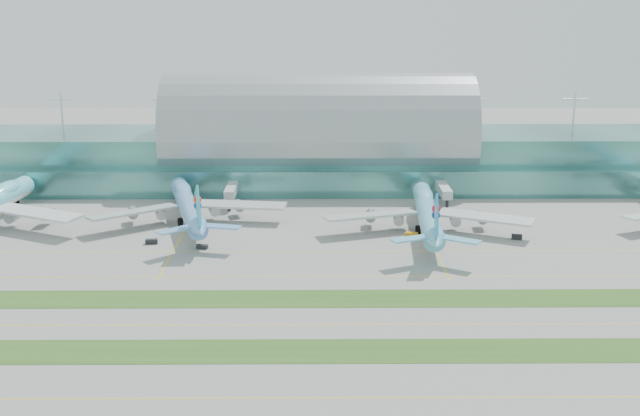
{
  "coord_description": "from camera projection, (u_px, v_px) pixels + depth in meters",
  "views": [
    {
      "loc": [
        -1.75,
        -181.58,
        71.39
      ],
      "look_at": [
        0.0,
        55.0,
        9.0
      ],
      "focal_mm": 45.0,
      "sensor_mm": 36.0,
      "label": 1
    }
  ],
  "objects": [
    {
      "name": "taxiline_a",
      "position": [
        324.0,
        398.0,
        147.38
      ],
      "size": [
        420.0,
        0.35,
        0.01
      ],
      "primitive_type": "cube",
      "color": "yellow",
      "rests_on": "ground"
    },
    {
      "name": "gse_c",
      "position": [
        151.0,
        241.0,
        239.25
      ],
      "size": [
        3.82,
        2.19,
        1.41
      ],
      "primitive_type": "cube",
      "rotation": [
        0.0,
        0.0,
        0.15
      ],
      "color": "black",
      "rests_on": "ground"
    },
    {
      "name": "grass_strip_near",
      "position": [
        323.0,
        351.0,
        166.71
      ],
      "size": [
        420.0,
        12.0,
        0.08
      ],
      "primitive_type": "cube",
      "color": "#2D591E",
      "rests_on": "ground"
    },
    {
      "name": "taxiline_c",
      "position": [
        321.0,
        277.0,
        211.2
      ],
      "size": [
        420.0,
        0.35,
        0.01
      ],
      "primitive_type": "cube",
      "color": "yellow",
      "rests_on": "ground"
    },
    {
      "name": "taxiline_d",
      "position": [
        320.0,
        251.0,
        232.47
      ],
      "size": [
        420.0,
        0.35,
        0.01
      ],
      "primitive_type": "cube",
      "color": "yellow",
      "rests_on": "ground"
    },
    {
      "name": "gse_f",
      "position": [
        517.0,
        237.0,
        243.67
      ],
      "size": [
        3.46,
        2.32,
        1.47
      ],
      "primitive_type": "cube",
      "rotation": [
        0.0,
        0.0,
        -0.23
      ],
      "color": "black",
      "rests_on": "ground"
    },
    {
      "name": "gse_e",
      "position": [
        411.0,
        235.0,
        245.6
      ],
      "size": [
        4.19,
        2.84,
        1.55
      ],
      "primitive_type": "cube",
      "rotation": [
        0.0,
        0.0,
        -0.32
      ],
      "color": "#CB810B",
      "rests_on": "ground"
    },
    {
      "name": "ground",
      "position": [
        322.0,
        302.0,
        193.79
      ],
      "size": [
        700.0,
        700.0,
        0.0
      ],
      "primitive_type": "plane",
      "color": "gray",
      "rests_on": "ground"
    },
    {
      "name": "terminal",
      "position": [
        319.0,
        147.0,
        314.7
      ],
      "size": [
        340.0,
        69.1,
        36.0
      ],
      "color": "#3D7A75",
      "rests_on": "ground"
    },
    {
      "name": "airliner_b",
      "position": [
        188.0,
        205.0,
        259.92
      ],
      "size": [
        62.36,
        72.02,
        20.11
      ],
      "rotation": [
        0.0,
        0.0,
        0.25
      ],
      "color": "#6AA7EB",
      "rests_on": "ground"
    },
    {
      "name": "gse_d",
      "position": [
        202.0,
        247.0,
        234.59
      ],
      "size": [
        3.51,
        2.31,
        1.21
      ],
      "primitive_type": "cube",
      "rotation": [
        0.0,
        0.0,
        -0.22
      ],
      "color": "black",
      "rests_on": "ground"
    },
    {
      "name": "taxiline_b",
      "position": [
        322.0,
        325.0,
        180.25
      ],
      "size": [
        420.0,
        0.35,
        0.01
      ],
      "primitive_type": "cube",
      "color": "yellow",
      "rests_on": "ground"
    },
    {
      "name": "grass_strip_far",
      "position": [
        322.0,
        299.0,
        195.72
      ],
      "size": [
        420.0,
        12.0,
        0.08
      ],
      "primitive_type": "cube",
      "color": "#2D591E",
      "rests_on": "ground"
    },
    {
      "name": "airliner_c",
      "position": [
        427.0,
        212.0,
        250.49
      ],
      "size": [
        65.33,
        74.34,
        20.45
      ],
      "rotation": [
        0.0,
        0.0,
        -0.07
      ],
      "color": "#67C4E2",
      "rests_on": "ground"
    }
  ]
}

